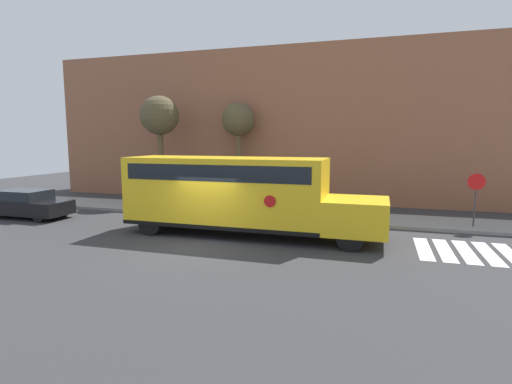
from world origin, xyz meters
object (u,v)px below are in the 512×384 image
at_px(stop_sign, 476,193).
at_px(tree_near_sidewalk, 238,123).
at_px(school_bus, 237,192).
at_px(parked_car, 28,204).
at_px(tree_far_sidewalk, 160,117).

bearing_deg(stop_sign, tree_near_sidewalk, 161.05).
bearing_deg(tree_near_sidewalk, school_bus, -70.56).
bearing_deg(school_bus, stop_sign, 22.25).
distance_m(parked_car, tree_near_sidewalk, 12.40).
bearing_deg(tree_near_sidewalk, tree_far_sidewalk, -162.66).
distance_m(parked_car, tree_far_sidewalk, 8.85).
relative_size(stop_sign, tree_far_sidewalk, 0.38).
xyz_separation_m(parked_car, stop_sign, (21.03, 3.66, 0.95)).
bearing_deg(tree_far_sidewalk, parked_car, -120.71).
bearing_deg(tree_near_sidewalk, stop_sign, -18.95).
distance_m(school_bus, tree_far_sidewalk, 10.72).
height_order(stop_sign, tree_near_sidewalk, tree_near_sidewalk).
bearing_deg(parked_car, tree_far_sidewalk, 59.29).
relative_size(stop_sign, tree_near_sidewalk, 0.40).
relative_size(school_bus, parked_car, 2.49).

